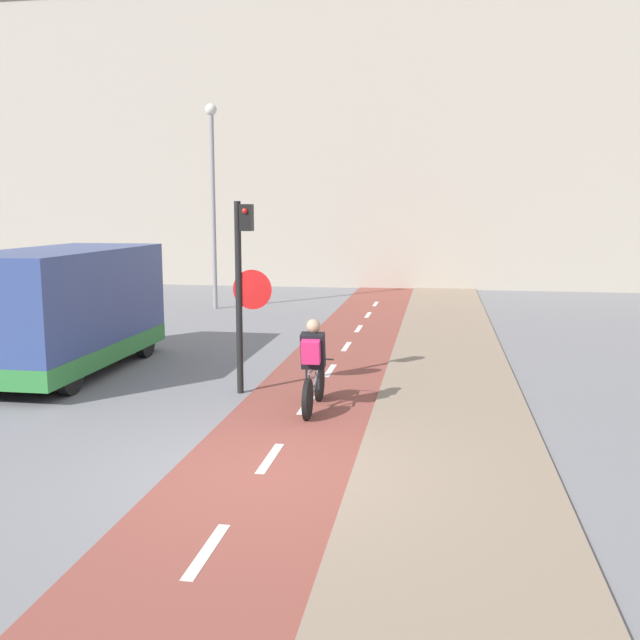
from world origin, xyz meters
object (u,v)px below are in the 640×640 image
traffic_light_pole (243,276)px  street_lamp_far (213,184)px  cyclist_near (313,367)px  van (64,312)px

traffic_light_pole → street_lamp_far: 10.91m
traffic_light_pole → cyclist_near: traffic_light_pole is taller
cyclist_near → van: (-5.20, 1.89, 0.47)m
street_lamp_far → van: bearing=-90.6°
traffic_light_pole → van: size_ratio=0.66×
traffic_light_pole → cyclist_near: bearing=-33.5°
traffic_light_pole → van: traffic_light_pole is taller
traffic_light_pole → street_lamp_far: size_ratio=0.52×
traffic_light_pole → street_lamp_far: (-3.75, 10.07, 1.89)m
cyclist_near → street_lamp_far: bearing=114.9°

